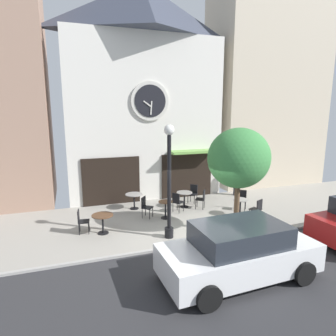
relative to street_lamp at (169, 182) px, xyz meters
name	(u,v)px	position (x,y,z in m)	size (l,w,h in m)	color
ground_plane	(197,248)	(0.61, -1.05, -2.08)	(25.02, 11.23, 0.13)	#9E998E
clock_building	(143,90)	(0.59, 5.76, 3.47)	(7.90, 3.69, 10.65)	silver
neighbor_building_right	(267,68)	(8.51, 6.32, 5.02)	(6.83, 3.52, 14.15)	beige
street_lamp	(169,182)	(0.00, 0.00, 0.00)	(0.36, 0.36, 4.05)	black
street_tree	(239,158)	(2.56, -0.32, 0.75)	(2.31, 2.08, 3.91)	brown
cafe_table_rightmost	(103,220)	(-2.22, 1.11, -1.51)	(0.79, 0.79, 0.73)	black
cafe_table_near_door	(134,198)	(-0.52, 3.45, -1.52)	(0.80, 0.80, 0.72)	black
cafe_table_leftmost	(166,207)	(0.48, 1.84, -1.57)	(0.60, 0.60, 0.75)	black
cafe_table_center_right	(184,196)	(1.78, 2.93, -1.53)	(0.74, 0.74, 0.73)	black
cafe_table_near_curb	(240,204)	(3.67, 1.12, -1.55)	(0.67, 0.67, 0.73)	black
cafe_chair_corner	(257,208)	(4.02, 0.40, -1.53)	(0.52, 0.52, 0.90)	black
cafe_chair_near_tree	(242,198)	(4.18, 1.78, -1.53)	(0.56, 0.56, 0.90)	black
cafe_chair_mid_row	(81,220)	(-2.97, 1.40, -1.53)	(0.44, 0.44, 0.90)	black
cafe_chair_facing_street	(202,198)	(2.46, 2.46, -1.53)	(0.56, 0.56, 0.90)	black
cafe_chair_near_lamp	(193,192)	(2.45, 3.43, -1.53)	(0.57, 0.57, 0.90)	black
cafe_chair_right_end	(177,201)	(1.21, 2.39, -1.53)	(0.56, 0.56, 0.90)	black
cafe_chair_facing_wall	(146,205)	(-0.29, 2.21, -1.53)	(0.56, 0.56, 0.90)	black
pedestrian_grey	(236,179)	(5.17, 3.90, -1.19)	(0.36, 0.36, 1.67)	#2D2D38
parked_car_white	(239,252)	(0.95, -3.05, -1.29)	(4.37, 2.16, 1.55)	white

